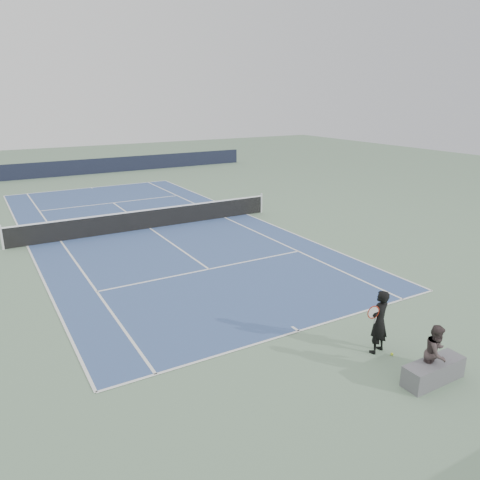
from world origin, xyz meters
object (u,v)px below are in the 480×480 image
tennis_ball (392,354)px  spectator_bench (435,362)px  tennis_net (149,218)px  tennis_player (379,322)px

tennis_ball → spectator_bench: spectator_bench is taller
tennis_ball → spectator_bench: (-0.06, -1.24, 0.47)m
tennis_net → tennis_player: 13.75m
tennis_player → tennis_ball: bearing=-58.6°
spectator_bench → tennis_player: bearing=95.4°
tennis_net → spectator_bench: bearing=-85.4°
tennis_player → tennis_ball: (0.20, -0.33, -0.80)m
tennis_player → spectator_bench: (0.15, -1.57, -0.33)m
tennis_net → tennis_ball: bearing=-84.8°
tennis_net → tennis_ball: 14.10m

